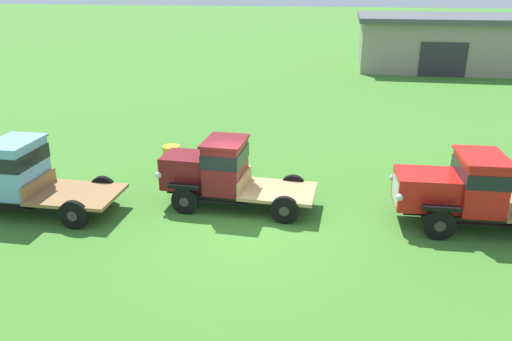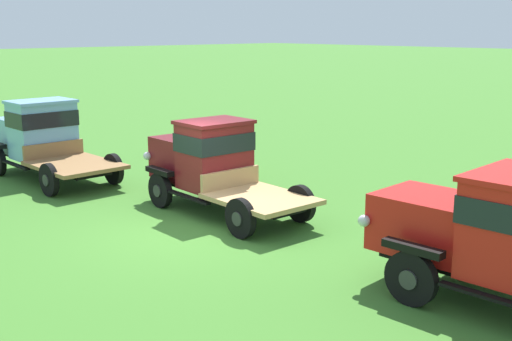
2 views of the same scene
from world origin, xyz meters
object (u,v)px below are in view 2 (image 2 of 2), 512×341
(vintage_truck_midrow_center, at_px, (501,235))
(oil_drum_beside_row, at_px, (229,159))
(vintage_truck_foreground_near, at_px, (41,136))
(vintage_truck_second_in_line, at_px, (210,162))

(vintage_truck_midrow_center, bearing_deg, oil_drum_beside_row, 163.70)
(vintage_truck_foreground_near, xyz_separation_m, vintage_truck_second_in_line, (5.92, 1.36, -0.04))
(oil_drum_beside_row, bearing_deg, vintage_truck_foreground_near, -130.41)
(vintage_truck_foreground_near, bearing_deg, oil_drum_beside_row, 49.59)
(vintage_truck_foreground_near, bearing_deg, vintage_truck_second_in_line, 12.96)
(vintage_truck_second_in_line, distance_m, oil_drum_beside_row, 3.71)
(vintage_truck_foreground_near, height_order, vintage_truck_midrow_center, vintage_truck_foreground_near)
(vintage_truck_midrow_center, bearing_deg, vintage_truck_second_in_line, 178.91)
(oil_drum_beside_row, bearing_deg, vintage_truck_second_in_line, -47.13)
(vintage_truck_foreground_near, xyz_separation_m, vintage_truck_midrow_center, (13.05, 1.23, -0.04))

